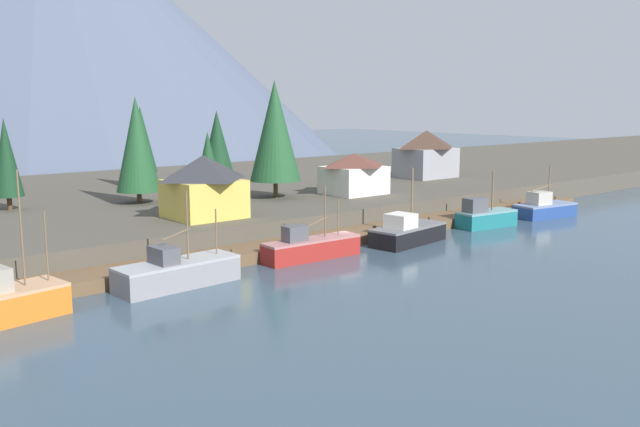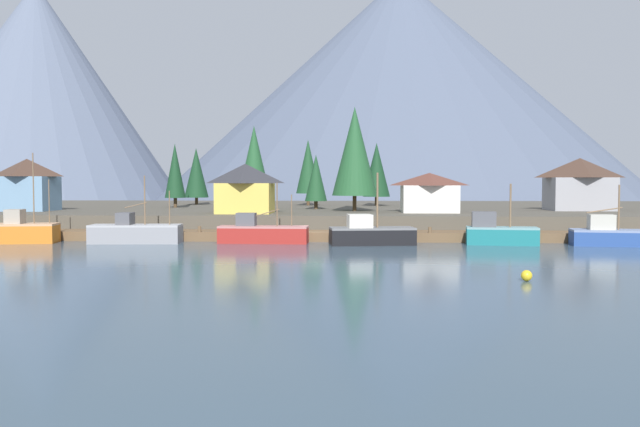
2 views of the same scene
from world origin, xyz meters
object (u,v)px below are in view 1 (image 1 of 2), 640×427
object	(u,v)px
fishing_boat_grey	(177,272)
fishing_boat_teal	(485,217)
conifer_back_right	(275,131)
conifer_mid_left	(137,144)
house_grey	(426,153)
house_yellow	(204,186)
conifer_mid_right	(141,140)
fishing_boat_black	(407,233)
conifer_near_left	(6,158)
fishing_boat_red	(310,247)
conifer_centre	(208,160)
conifer_back_left	(217,141)
fishing_boat_orange	(11,301)
fishing_boat_blue	(544,208)
house_white	(354,173)

from	to	relation	value
fishing_boat_grey	fishing_boat_teal	size ratio (longest dim) A/B	1.29
conifer_back_right	conifer_mid_left	bearing A→B (deg)	156.59
house_grey	conifer_back_right	bearing A→B (deg)	-173.67
house_yellow	conifer_mid_left	bearing A→B (deg)	93.55
conifer_mid_right	fishing_boat_black	bearing A→B (deg)	-77.06
conifer_near_left	conifer_mid_right	size ratio (longest dim) A/B	0.90
conifer_mid_right	conifer_back_right	distance (m)	20.43
fishing_boat_red	conifer_centre	bearing A→B (deg)	82.15
house_yellow	conifer_mid_right	distance (m)	26.33
fishing_boat_teal	conifer_centre	world-z (taller)	conifer_centre
fishing_boat_black	conifer_back_left	xyz separation A→B (m)	(1.96, 37.17, 7.00)
fishing_boat_orange	fishing_boat_blue	size ratio (longest dim) A/B	1.14
conifer_back_right	house_yellow	bearing A→B (deg)	-153.71
fishing_boat_red	conifer_centre	world-z (taller)	conifer_centre
house_grey	conifer_back_right	size ratio (longest dim) A/B	0.63
conifer_centre	fishing_boat_teal	bearing A→B (deg)	-51.07
fishing_boat_teal	conifer_near_left	bearing A→B (deg)	151.99
conifer_mid_right	conifer_back_right	bearing A→B (deg)	-69.24
fishing_boat_orange	house_yellow	bearing A→B (deg)	21.63
conifer_back_left	house_grey	bearing A→B (deg)	-29.95
fishing_boat_teal	fishing_boat_red	bearing A→B (deg)	-173.86
fishing_boat_grey	house_grey	xyz separation A→B (m)	(51.87, 21.79, 4.93)
fishing_boat_teal	conifer_back_left	size ratio (longest dim) A/B	0.74
fishing_boat_black	house_white	xyz separation A→B (m)	(7.61, 15.68, 3.89)
conifer_back_left	conifer_centre	size ratio (longest dim) A/B	1.30
house_yellow	conifer_near_left	distance (m)	20.97
house_grey	conifer_near_left	world-z (taller)	conifer_near_left
house_white	conifer_near_left	xyz separation A→B (m)	(-35.06, 13.20, 2.84)
conifer_back_right	house_grey	bearing A→B (deg)	6.33
house_yellow	house_grey	distance (m)	43.57
house_yellow	conifer_back_right	bearing A→B (deg)	26.29
fishing_boat_teal	fishing_boat_blue	size ratio (longest dim) A/B	0.89
conifer_back_right	fishing_boat_blue	bearing A→B (deg)	-36.95
conifer_mid_right	conifer_mid_left	bearing A→B (deg)	-116.78
fishing_boat_grey	fishing_boat_red	distance (m)	12.94
fishing_boat_orange	fishing_boat_blue	bearing A→B (deg)	-9.13
fishing_boat_black	house_grey	distance (m)	36.02
fishing_boat_blue	conifer_back_left	xyz separation A→B (m)	(-21.59, 37.07, 7.05)
fishing_boat_red	house_white	world-z (taller)	house_white
conifer_mid_right	conifer_centre	distance (m)	13.45
fishing_boat_orange	conifer_back_left	world-z (taller)	conifer_back_left
fishing_boat_teal	conifer_near_left	size ratio (longest dim) A/B	0.78
conifer_mid_right	conifer_back_right	xyz separation A→B (m)	(7.22, -19.05, 1.53)
conifer_near_left	conifer_mid_left	xyz separation A→B (m)	(12.12, -3.95, 1.06)
fishing_boat_teal	house_white	world-z (taller)	house_white
fishing_boat_red	conifer_mid_right	xyz separation A→B (m)	(2.29, 37.03, 7.57)
conifer_mid_left	conifer_back_left	xyz separation A→B (m)	(17.29, 12.24, -0.79)
house_grey	fishing_boat_black	bearing A→B (deg)	-141.49
conifer_mid_right	house_white	bearing A→B (deg)	-53.78
fishing_boat_red	conifer_mid_left	bearing A→B (deg)	102.42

